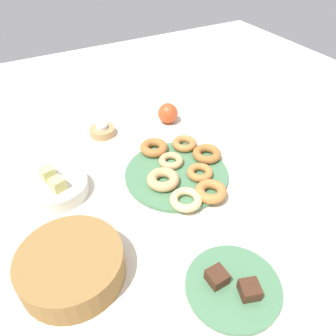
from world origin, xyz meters
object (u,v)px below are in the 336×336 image
at_px(donut_1, 211,191).
at_px(brownie_near, 250,290).
at_px(donut_5, 200,172).
at_px(donut_7, 184,144).
at_px(cake_plate, 233,287).
at_px(brownie_far, 217,277).
at_px(donut_2, 207,154).
at_px(donut_3, 154,148).
at_px(basket, 71,266).
at_px(tealight, 102,126).
at_px(donut_plate, 176,174).
at_px(fruit_bowl, 58,188).
at_px(melon_chunk_right, 48,173).
at_px(candle_holder, 102,131).
at_px(donut_4, 163,179).
at_px(donut_0, 171,161).
at_px(donut_6, 186,200).
at_px(apple, 168,113).
at_px(melon_chunk_left, 58,184).

xyz_separation_m(donut_1, brownie_near, (-0.29, 0.10, 0.00)).
height_order(donut_5, donut_7, donut_7).
xyz_separation_m(cake_plate, brownie_far, (0.03, 0.03, 0.02)).
distance_m(donut_2, donut_3, 0.18).
bearing_deg(basket, donut_3, -49.35).
bearing_deg(brownie_near, basket, 53.17).
height_order(donut_5, tealight, tealight).
distance_m(donut_plate, cake_plate, 0.40).
distance_m(brownie_near, fruit_bowl, 0.59).
distance_m(donut_7, fruit_bowl, 0.43).
distance_m(donut_3, melon_chunk_right, 0.34).
height_order(donut_2, fruit_bowl, same).
distance_m(candle_holder, melon_chunk_right, 0.31).
xyz_separation_m(donut_4, fruit_bowl, (0.12, 0.28, -0.01)).
bearing_deg(cake_plate, tealight, 3.16).
xyz_separation_m(donut_1, donut_5, (0.09, -0.02, -0.00)).
distance_m(donut_7, tealight, 0.31).
height_order(donut_plate, fruit_bowl, fruit_bowl).
distance_m(donut_2, donut_5, 0.10).
xyz_separation_m(donut_0, cake_plate, (-0.44, 0.09, -0.02)).
bearing_deg(donut_7, donut_plate, 138.92).
height_order(donut_6, tealight, tealight).
bearing_deg(donut_7, donut_6, 149.90).
height_order(donut_plate, donut_1, donut_1).
bearing_deg(melon_chunk_right, tealight, -49.95).
height_order(donut_6, apple, apple).
height_order(donut_5, melon_chunk_right, melon_chunk_right).
xyz_separation_m(brownie_far, melon_chunk_left, (0.44, 0.23, 0.03)).
bearing_deg(melon_chunk_right, donut_6, -129.44).
xyz_separation_m(donut_plate, melon_chunk_right, (0.13, 0.35, 0.05)).
bearing_deg(cake_plate, donut_2, -26.60).
height_order(donut_3, melon_chunk_left, melon_chunk_left).
bearing_deg(donut_6, melon_chunk_right, 50.56).
bearing_deg(donut_2, donut_1, 149.66).
xyz_separation_m(donut_1, donut_6, (0.01, 0.08, -0.00)).
bearing_deg(cake_plate, donut_0, -11.30).
xyz_separation_m(brownie_far, fruit_bowl, (0.47, 0.23, -0.01)).
bearing_deg(donut_4, donut_plate, -68.51).
relative_size(donut_4, brownie_near, 2.29).
bearing_deg(donut_plate, apple, -24.05).
xyz_separation_m(donut_1, apple, (0.42, -0.09, 0.01)).
xyz_separation_m(basket, fruit_bowl, (0.29, -0.04, -0.02)).
xyz_separation_m(brownie_near, basket, (0.24, 0.32, 0.01)).
xyz_separation_m(donut_7, brownie_far, (-0.47, 0.20, 0.00)).
distance_m(donut_plate, melon_chunk_right, 0.38).
xyz_separation_m(donut_plate, candle_holder, (0.33, 0.12, 0.01)).
distance_m(donut_5, candle_holder, 0.41).
height_order(donut_5, brownie_near, brownie_near).
bearing_deg(donut_plate, fruit_bowl, 73.44).
relative_size(donut_0, cake_plate, 0.37).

